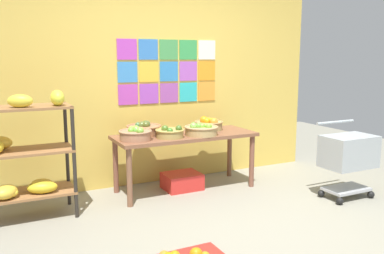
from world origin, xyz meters
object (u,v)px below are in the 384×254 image
at_px(fruit_basket_back_left, 135,134).
at_px(fruit_basket_back_right, 144,129).
at_px(display_table, 185,141).
at_px(shopping_cart, 348,154).
at_px(banana_shelf_unit, 22,156).
at_px(produce_crate_under_table, 182,181).
at_px(fruit_basket_right, 201,130).
at_px(fruit_basket_centre, 170,133).
at_px(fruit_basket_left, 209,124).

relative_size(fruit_basket_back_left, fruit_basket_back_right, 0.90).
distance_m(display_table, fruit_basket_back_left, 0.66).
relative_size(display_table, shopping_cart, 1.97).
bearing_deg(banana_shelf_unit, produce_crate_under_table, 5.25).
distance_m(banana_shelf_unit, produce_crate_under_table, 1.84).
bearing_deg(fruit_basket_right, shopping_cart, -34.41).
xyz_separation_m(banana_shelf_unit, shopping_cart, (3.27, -0.94, -0.13)).
bearing_deg(display_table, fruit_basket_back_right, 159.80).
relative_size(banana_shelf_unit, fruit_basket_right, 3.18).
distance_m(fruit_basket_right, produce_crate_under_table, 0.68).
bearing_deg(fruit_basket_centre, shopping_cart, -28.59).
height_order(banana_shelf_unit, produce_crate_under_table, banana_shelf_unit).
xyz_separation_m(display_table, fruit_basket_right, (0.14, -0.14, 0.14)).
xyz_separation_m(banana_shelf_unit, display_table, (1.78, 0.12, -0.04)).
distance_m(fruit_basket_left, fruit_basket_back_left, 1.04).
height_order(fruit_basket_back_left, shopping_cart, shopping_cart).
bearing_deg(produce_crate_under_table, shopping_cart, -35.94).
xyz_separation_m(fruit_basket_centre, shopping_cart, (1.73, -0.94, -0.23)).
distance_m(fruit_basket_centre, produce_crate_under_table, 0.69).
distance_m(display_table, produce_crate_under_table, 0.50).
relative_size(display_table, produce_crate_under_table, 3.84).
height_order(banana_shelf_unit, display_table, banana_shelf_unit).
xyz_separation_m(fruit_basket_left, shopping_cart, (1.11, -1.18, -0.24)).
distance_m(banana_shelf_unit, fruit_basket_left, 2.18).
relative_size(fruit_basket_left, shopping_cart, 0.42).
bearing_deg(fruit_basket_left, display_table, -162.53).
distance_m(produce_crate_under_table, shopping_cart, 1.91).
bearing_deg(fruit_basket_back_left, fruit_basket_centre, -3.54).
relative_size(fruit_basket_centre, shopping_cart, 0.39).
height_order(banana_shelf_unit, fruit_basket_centre, banana_shelf_unit).
xyz_separation_m(fruit_basket_left, fruit_basket_right, (-0.24, -0.26, -0.01)).
xyz_separation_m(fruit_basket_right, produce_crate_under_table, (-0.17, 0.17, -0.64)).
distance_m(fruit_basket_back_right, produce_crate_under_table, 0.78).
bearing_deg(fruit_basket_centre, banana_shelf_unit, -179.75).
height_order(display_table, shopping_cart, shopping_cart).
relative_size(fruit_basket_back_left, produce_crate_under_table, 0.83).
distance_m(banana_shelf_unit, fruit_basket_back_right, 1.37).
distance_m(banana_shelf_unit, display_table, 1.78).
relative_size(fruit_basket_left, fruit_basket_back_left, 0.98).
bearing_deg(fruit_basket_back_left, fruit_basket_back_right, 53.79).
distance_m(fruit_basket_right, shopping_cart, 1.65).
height_order(fruit_basket_centre, fruit_basket_back_left, fruit_basket_back_left).
bearing_deg(produce_crate_under_table, fruit_basket_left, 11.55).
xyz_separation_m(fruit_basket_right, fruit_basket_back_right, (-0.59, 0.30, 0.01)).
height_order(fruit_basket_back_right, produce_crate_under_table, fruit_basket_back_right).
relative_size(fruit_basket_back_left, fruit_basket_right, 0.92).
height_order(fruit_basket_left, produce_crate_under_table, fruit_basket_left).
xyz_separation_m(banana_shelf_unit, fruit_basket_left, (2.16, 0.24, 0.11)).
distance_m(fruit_basket_right, fruit_basket_back_right, 0.66).
bearing_deg(fruit_basket_right, fruit_basket_back_left, 176.75).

